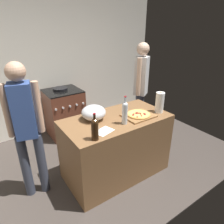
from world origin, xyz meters
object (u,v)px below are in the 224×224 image
Objects in this scene: pizza at (139,114)px; paper_towel_roll at (160,103)px; mixing_bowl at (94,113)px; person_in_red at (141,86)px; wine_bottle_clear at (95,128)px; stove at (65,112)px; wine_bottle_amber at (125,112)px; person_in_stripes at (26,125)px.

paper_towel_roll reaches higher than pizza.
mixing_bowl is 0.18× the size of person_in_red.
paper_towel_roll is at bearing 6.38° from wine_bottle_clear.
pizza is 1.74m from stove.
wine_bottle_amber is 1.14m from person_in_stripes.
paper_towel_roll is at bearing -114.11° from person_in_red.
person_in_stripes is at bearing 163.40° from pizza.
mixing_bowl is 0.19× the size of person_in_stripes.
person_in_red is (1.43, 0.88, -0.00)m from wine_bottle_clear.
paper_towel_roll is 0.94× the size of wine_bottle_clear.
stove is at bearing 104.62° from pizza.
mixing_bowl reaches higher than stove.
mixing_bowl is 0.92m from paper_towel_roll.
wine_bottle_amber is at bearing -23.53° from person_in_stripes.
person_in_red reaches higher than mixing_bowl.
person_in_stripes reaches higher than stove.
person_in_stripes is 0.96× the size of person_in_red.
wine_bottle_amber is 1.17× the size of wine_bottle_clear.
pizza is at bearing -75.38° from stove.
wine_bottle_amber reaches higher than pizza.
mixing_bowl is 0.34× the size of stove.
stove is at bearing 140.02° from person_in_red.
wine_bottle_amber reaches higher than paper_towel_roll.
pizza is at bearing 12.81° from wine_bottle_clear.
person_in_red is (0.34, 0.76, -0.01)m from paper_towel_roll.
pizza is at bearing 171.03° from paper_towel_roll.
wine_bottle_amber is (-0.61, -0.01, 0.02)m from paper_towel_roll.
stove is at bearing 114.15° from paper_towel_roll.
mixing_bowl is 1.08× the size of paper_towel_roll.
wine_bottle_clear is at bearing -173.62° from paper_towel_roll.
paper_towel_roll is at bearing 0.70° from wine_bottle_amber.
person_in_stripes reaches higher than wine_bottle_amber.
wine_bottle_clear is 1.68m from person_in_red.
wine_bottle_amber reaches higher than stove.
stove is (-0.14, 1.68, -0.59)m from wine_bottle_amber.
wine_bottle_clear is at bearing -118.00° from mixing_bowl.
person_in_red is at bearing 8.93° from person_in_stripes.
person_in_stripes is (-1.33, 0.40, 0.06)m from pizza.
pizza is at bearing -133.32° from person_in_red.
person_in_stripes is at bearing 164.87° from paper_towel_roll.
wine_bottle_clear reaches higher than stove.
mixing_bowl is 0.49m from wine_bottle_clear.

